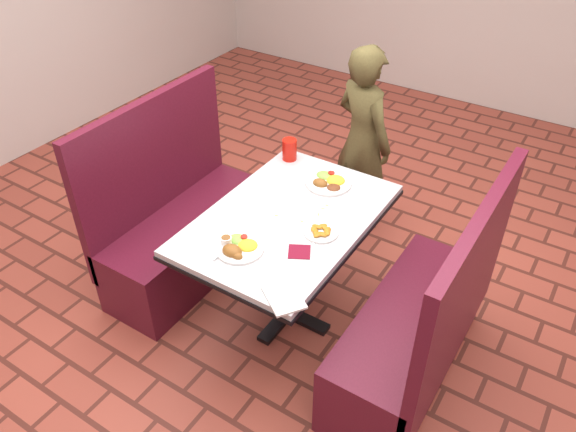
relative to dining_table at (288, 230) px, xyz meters
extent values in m
plane|color=#A34535|center=(0.00, 0.00, -0.65)|extent=(7.00, 7.00, 0.00)
cube|color=silver|center=(0.00, 0.00, 0.08)|extent=(0.80, 1.20, 0.03)
cube|color=black|center=(0.00, 0.00, 0.05)|extent=(0.81, 1.21, 0.02)
cylinder|color=black|center=(0.00, 0.00, -0.30)|extent=(0.10, 0.10, 0.69)
cube|color=black|center=(0.00, 0.00, -0.64)|extent=(0.55, 0.08, 0.03)
cube|color=black|center=(0.00, 0.00, -0.64)|extent=(0.08, 0.55, 0.03)
cube|color=#5B1427|center=(-0.75, 0.00, -0.43)|extent=(0.45, 1.20, 0.45)
cube|color=#5B1427|center=(-0.97, 0.00, 0.05)|extent=(0.06, 1.20, 0.95)
cube|color=#5B1427|center=(0.75, 0.00, -0.43)|extent=(0.45, 1.20, 0.45)
cube|color=#5B1427|center=(0.97, 0.00, 0.05)|extent=(0.06, 1.20, 0.95)
imported|color=brown|center=(-0.09, 1.09, 0.01)|extent=(0.57, 0.48, 1.33)
cylinder|color=white|center=(-0.05, -0.36, 0.10)|extent=(0.24, 0.24, 0.01)
ellipsoid|color=yellow|center=(-0.02, -0.33, 0.13)|extent=(0.10, 0.10, 0.04)
ellipsoid|color=#8FCE52|center=(-0.10, -0.32, 0.13)|extent=(0.10, 0.08, 0.03)
cylinder|color=red|center=(-0.07, -0.30, 0.13)|extent=(0.04, 0.04, 0.01)
ellipsoid|color=#985E26|center=(-0.06, -0.41, 0.14)|extent=(0.10, 0.08, 0.06)
ellipsoid|color=#985E26|center=(-0.02, -0.42, 0.13)|extent=(0.06, 0.04, 0.04)
cylinder|color=white|center=(-0.13, -0.37, 0.13)|extent=(0.06, 0.06, 0.04)
cylinder|color=brown|center=(-0.13, -0.37, 0.15)|extent=(0.05, 0.05, 0.00)
cylinder|color=white|center=(0.03, 0.38, 0.10)|extent=(0.26, 0.26, 0.02)
ellipsoid|color=yellow|center=(0.06, 0.42, 0.14)|extent=(0.11, 0.11, 0.05)
ellipsoid|color=#8FCE52|center=(-0.02, 0.43, 0.13)|extent=(0.11, 0.09, 0.03)
cylinder|color=red|center=(0.01, 0.45, 0.13)|extent=(0.04, 0.04, 0.01)
ellipsoid|color=brown|center=(0.08, 0.35, 0.13)|extent=(0.08, 0.08, 0.03)
ellipsoid|color=#985E26|center=(0.00, 0.34, 0.14)|extent=(0.09, 0.07, 0.05)
cylinder|color=white|center=(0.22, -0.03, 0.10)|extent=(0.18, 0.18, 0.01)
cube|color=maroon|center=(0.21, -0.22, 0.10)|extent=(0.15, 0.15, 0.00)
cube|color=silver|center=(0.25, -0.15, 0.10)|extent=(0.08, 0.12, 0.00)
cylinder|color=red|center=(-0.31, 0.50, 0.16)|extent=(0.09, 0.09, 0.13)
cube|color=white|center=(0.32, -0.53, 0.10)|extent=(0.24, 0.23, 0.01)
cube|color=silver|center=(-0.07, -0.33, 0.11)|extent=(0.04, 0.16, 0.00)
cube|color=silver|center=(-0.10, -0.43, 0.11)|extent=(0.02, 0.16, 0.00)
camera|label=1|loc=(1.29, -2.01, 1.89)|focal=35.00mm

